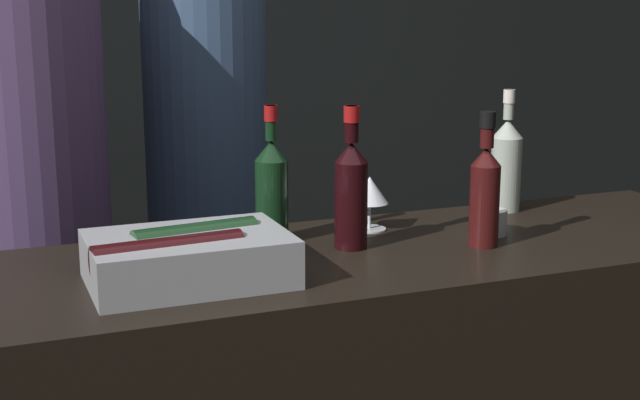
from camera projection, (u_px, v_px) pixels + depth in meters
name	position (u px, v px, depth m)	size (l,w,h in m)	color
wall_back_chalkboard	(148.00, 32.00, 3.66)	(6.40, 0.06, 2.80)	black
ice_bin_with_bottles	(187.00, 256.00, 1.79)	(0.40, 0.27, 0.11)	#9EA0A5
wine_glass	(370.00, 192.00, 2.19)	(0.09, 0.09, 0.13)	silver
candle_votive	(491.00, 222.00, 2.16)	(0.08, 0.08, 0.06)	silver
white_wine_bottle	(506.00, 162.00, 2.39)	(0.08, 0.08, 0.33)	#9EA899
red_wine_bottle_black_foil	(485.00, 190.00, 2.04)	(0.07, 0.07, 0.31)	#380F0F
red_wine_bottle_burgundy	(272.00, 187.00, 2.08)	(0.08, 0.08, 0.32)	black
red_wine_bottle_tall	(351.00, 189.00, 2.03)	(0.08, 0.08, 0.33)	black
person_blond_tee	(36.00, 184.00, 2.45)	(0.40, 0.40, 1.85)	black
person_grey_polo	(208.00, 178.00, 2.85)	(0.39, 0.39, 1.75)	black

